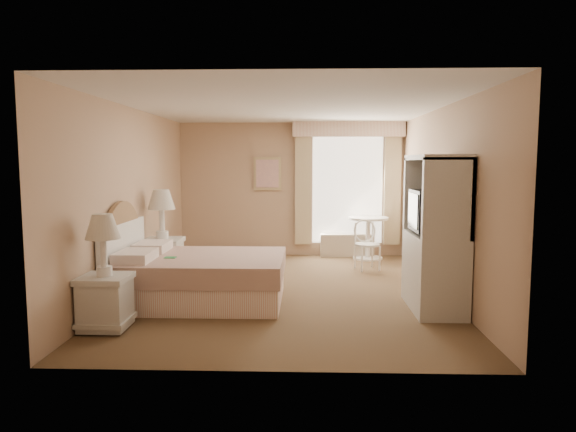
{
  "coord_description": "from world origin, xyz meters",
  "views": [
    {
      "loc": [
        0.26,
        -6.92,
        1.76
      ],
      "look_at": [
        0.02,
        0.3,
        1.0
      ],
      "focal_mm": 32.0,
      "sensor_mm": 36.0,
      "label": 1
    }
  ],
  "objects_px": {
    "cafe_chair": "(366,240)",
    "armoire": "(435,246)",
    "nightstand_far": "(163,248)",
    "nightstand_near": "(105,287)",
    "round_table": "(368,231)",
    "bed": "(196,276)"
  },
  "relations": [
    {
      "from": "cafe_chair",
      "to": "nightstand_far",
      "type": "bearing_deg",
      "value": -177.63
    },
    {
      "from": "nightstand_far",
      "to": "cafe_chair",
      "type": "height_order",
      "value": "nightstand_far"
    },
    {
      "from": "bed",
      "to": "round_table",
      "type": "relative_size",
      "value": 2.68
    },
    {
      "from": "bed",
      "to": "nightstand_near",
      "type": "relative_size",
      "value": 1.7
    },
    {
      "from": "round_table",
      "to": "cafe_chair",
      "type": "xyz_separation_m",
      "value": [
        -0.14,
        -0.91,
        -0.04
      ]
    },
    {
      "from": "bed",
      "to": "nightstand_far",
      "type": "bearing_deg",
      "value": 124.16
    },
    {
      "from": "cafe_chair",
      "to": "armoire",
      "type": "height_order",
      "value": "armoire"
    },
    {
      "from": "nightstand_near",
      "to": "armoire",
      "type": "xyz_separation_m",
      "value": [
        3.65,
        0.89,
        0.31
      ]
    },
    {
      "from": "nightstand_near",
      "to": "nightstand_far",
      "type": "xyz_separation_m",
      "value": [
        -0.0,
        2.19,
        0.05
      ]
    },
    {
      "from": "nightstand_far",
      "to": "armoire",
      "type": "bearing_deg",
      "value": -19.61
    },
    {
      "from": "nightstand_near",
      "to": "cafe_chair",
      "type": "distance_m",
      "value": 4.47
    },
    {
      "from": "round_table",
      "to": "armoire",
      "type": "relative_size",
      "value": 0.42
    },
    {
      "from": "nightstand_near",
      "to": "nightstand_far",
      "type": "distance_m",
      "value": 2.2
    },
    {
      "from": "nightstand_near",
      "to": "armoire",
      "type": "height_order",
      "value": "armoire"
    },
    {
      "from": "nightstand_far",
      "to": "round_table",
      "type": "distance_m",
      "value": 3.77
    },
    {
      "from": "round_table",
      "to": "cafe_chair",
      "type": "height_order",
      "value": "cafe_chair"
    },
    {
      "from": "round_table",
      "to": "armoire",
      "type": "xyz_separation_m",
      "value": [
        0.4,
        -3.22,
        0.25
      ]
    },
    {
      "from": "nightstand_far",
      "to": "armoire",
      "type": "height_order",
      "value": "armoire"
    },
    {
      "from": "nightstand_far",
      "to": "armoire",
      "type": "distance_m",
      "value": 3.89
    },
    {
      "from": "cafe_chair",
      "to": "round_table",
      "type": "bearing_deg",
      "value": 65.66
    },
    {
      "from": "nightstand_far",
      "to": "round_table",
      "type": "relative_size",
      "value": 1.75
    },
    {
      "from": "bed",
      "to": "armoire",
      "type": "relative_size",
      "value": 1.12
    }
  ]
}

